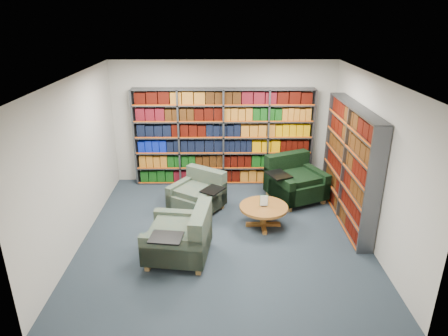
{
  "coord_description": "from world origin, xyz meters",
  "views": [
    {
      "loc": [
        -0.05,
        -6.3,
        3.8
      ],
      "look_at": [
        0.0,
        0.6,
        1.05
      ],
      "focal_mm": 32.0,
      "sensor_mm": 36.0,
      "label": 1
    }
  ],
  "objects_px": {
    "chair_teal_left": "(199,195)",
    "chair_teal_front": "(184,239)",
    "coffee_table": "(264,210)",
    "chair_green_right": "(293,182)"
  },
  "relations": [
    {
      "from": "chair_teal_front",
      "to": "coffee_table",
      "type": "xyz_separation_m",
      "value": [
        1.4,
        1.01,
        -0.02
      ]
    },
    {
      "from": "chair_teal_left",
      "to": "chair_teal_front",
      "type": "relative_size",
      "value": 1.0
    },
    {
      "from": "chair_teal_front",
      "to": "coffee_table",
      "type": "height_order",
      "value": "chair_teal_front"
    },
    {
      "from": "coffee_table",
      "to": "chair_green_right",
      "type": "bearing_deg",
      "value": 58.34
    },
    {
      "from": "chair_teal_left",
      "to": "coffee_table",
      "type": "bearing_deg",
      "value": -29.8
    },
    {
      "from": "chair_teal_left",
      "to": "chair_teal_front",
      "type": "distance_m",
      "value": 1.72
    },
    {
      "from": "coffee_table",
      "to": "chair_teal_front",
      "type": "bearing_deg",
      "value": -144.01
    },
    {
      "from": "chair_teal_left",
      "to": "chair_green_right",
      "type": "height_order",
      "value": "chair_green_right"
    },
    {
      "from": "chair_green_right",
      "to": "chair_teal_front",
      "type": "distance_m",
      "value": 3.11
    },
    {
      "from": "chair_teal_left",
      "to": "chair_teal_front",
      "type": "height_order",
      "value": "chair_teal_front"
    }
  ]
}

